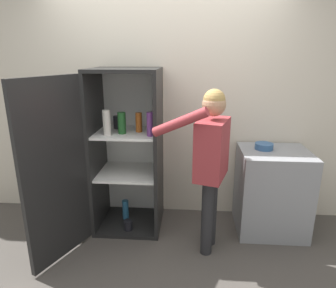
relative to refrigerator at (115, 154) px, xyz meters
name	(u,v)px	position (x,y,z in m)	size (l,w,h in m)	color
ground_plane	(157,260)	(0.48, -0.52, -0.85)	(12.00, 12.00, 0.00)	#4C4742
wall_back	(165,105)	(0.48, 0.46, 0.43)	(7.00, 0.06, 2.55)	beige
refrigerator	(115,154)	(0.00, 0.00, 0.00)	(1.00, 1.26, 1.69)	black
person	(211,153)	(0.95, -0.29, 0.13)	(0.70, 0.53, 1.54)	#262628
counter	(271,191)	(1.63, 0.10, -0.40)	(0.69, 0.61, 0.88)	gray
bowl	(264,146)	(1.52, 0.16, 0.07)	(0.18, 0.18, 0.06)	#335B8E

